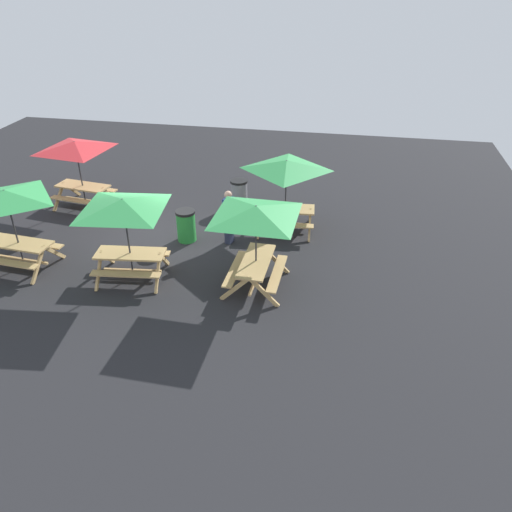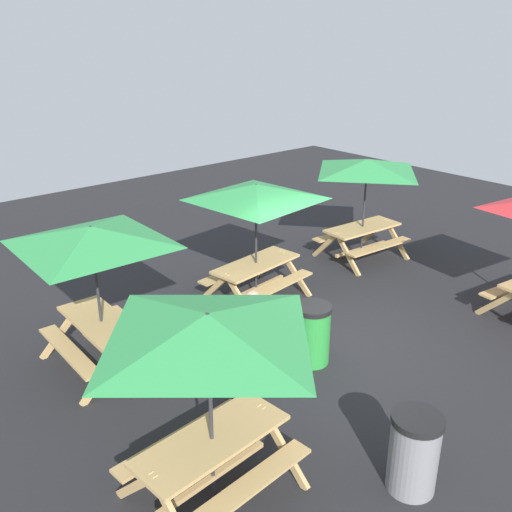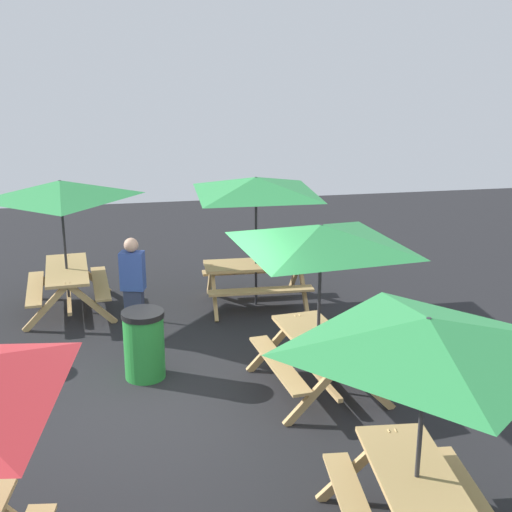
{
  "view_description": "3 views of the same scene",
  "coord_description": "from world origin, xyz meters",
  "px_view_note": "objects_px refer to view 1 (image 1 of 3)",
  "views": [
    {
      "loc": [
        5.32,
        -12.42,
        7.36
      ],
      "look_at": [
        3.31,
        -1.76,
        0.9
      ],
      "focal_mm": 35.0,
      "sensor_mm": 36.0,
      "label": 1
    },
    {
      "loc": [
        6.53,
        5.63,
        4.95
      ],
      "look_at": [
        0.0,
        -1.98,
        0.9
      ],
      "focal_mm": 40.0,
      "sensor_mm": 36.0,
      "label": 2
    },
    {
      "loc": [
        -8.4,
        0.43,
        4.54
      ],
      "look_at": [
        3.31,
        -1.76,
        0.9
      ],
      "focal_mm": 50.0,
      "sensor_mm": 36.0,
      "label": 3
    }
  ],
  "objects_px": {
    "picnic_table_4": "(7,201)",
    "trash_bin_gray": "(239,194)",
    "picnic_table_3": "(286,170)",
    "person_standing": "(229,216)",
    "picnic_table_1": "(76,151)",
    "picnic_table_0": "(124,210)",
    "trash_bin_green": "(186,225)",
    "picnic_table_2": "(256,217)"
  },
  "relations": [
    {
      "from": "picnic_table_4",
      "to": "trash_bin_gray",
      "type": "height_order",
      "value": "picnic_table_4"
    },
    {
      "from": "picnic_table_3",
      "to": "person_standing",
      "type": "relative_size",
      "value": 1.4
    },
    {
      "from": "picnic_table_3",
      "to": "picnic_table_4",
      "type": "height_order",
      "value": "same"
    },
    {
      "from": "picnic_table_3",
      "to": "picnic_table_1",
      "type": "bearing_deg",
      "value": 171.48
    },
    {
      "from": "picnic_table_0",
      "to": "person_standing",
      "type": "relative_size",
      "value": 1.68
    },
    {
      "from": "picnic_table_0",
      "to": "picnic_table_1",
      "type": "xyz_separation_m",
      "value": [
        -3.39,
        3.97,
        0.0
      ]
    },
    {
      "from": "picnic_table_4",
      "to": "person_standing",
      "type": "height_order",
      "value": "picnic_table_4"
    },
    {
      "from": "picnic_table_1",
      "to": "picnic_table_3",
      "type": "relative_size",
      "value": 1.2
    },
    {
      "from": "trash_bin_green",
      "to": "person_standing",
      "type": "distance_m",
      "value": 1.37
    },
    {
      "from": "picnic_table_2",
      "to": "person_standing",
      "type": "bearing_deg",
      "value": 31.09
    },
    {
      "from": "picnic_table_0",
      "to": "picnic_table_4",
      "type": "relative_size",
      "value": 1.2
    },
    {
      "from": "picnic_table_1",
      "to": "picnic_table_2",
      "type": "xyz_separation_m",
      "value": [
        6.71,
        -3.75,
        0.0
      ]
    },
    {
      "from": "picnic_table_1",
      "to": "person_standing",
      "type": "height_order",
      "value": "picnic_table_1"
    },
    {
      "from": "picnic_table_0",
      "to": "person_standing",
      "type": "xyz_separation_m",
      "value": [
        2.09,
        2.37,
        -1.1
      ]
    },
    {
      "from": "picnic_table_4",
      "to": "trash_bin_green",
      "type": "height_order",
      "value": "picnic_table_4"
    },
    {
      "from": "picnic_table_2",
      "to": "picnic_table_1",
      "type": "bearing_deg",
      "value": 62.32
    },
    {
      "from": "picnic_table_1",
      "to": "picnic_table_4",
      "type": "relative_size",
      "value": 1.2
    },
    {
      "from": "picnic_table_2",
      "to": "trash_bin_gray",
      "type": "xyz_separation_m",
      "value": [
        -1.47,
        4.66,
        -1.49
      ]
    },
    {
      "from": "trash_bin_green",
      "to": "picnic_table_1",
      "type": "bearing_deg",
      "value": 157.86
    },
    {
      "from": "person_standing",
      "to": "picnic_table_0",
      "type": "bearing_deg",
      "value": 154.55
    },
    {
      "from": "picnic_table_2",
      "to": "picnic_table_4",
      "type": "distance_m",
      "value": 6.52
    },
    {
      "from": "picnic_table_1",
      "to": "person_standing",
      "type": "bearing_deg",
      "value": -8.61
    },
    {
      "from": "picnic_table_2",
      "to": "picnic_table_4",
      "type": "relative_size",
      "value": 1.21
    },
    {
      "from": "trash_bin_gray",
      "to": "person_standing",
      "type": "height_order",
      "value": "person_standing"
    },
    {
      "from": "picnic_table_4",
      "to": "trash_bin_gray",
      "type": "bearing_deg",
      "value": 49.09
    },
    {
      "from": "picnic_table_1",
      "to": "trash_bin_green",
      "type": "relative_size",
      "value": 2.86
    },
    {
      "from": "picnic_table_4",
      "to": "person_standing",
      "type": "relative_size",
      "value": 1.4
    },
    {
      "from": "picnic_table_4",
      "to": "person_standing",
      "type": "xyz_separation_m",
      "value": [
        5.3,
        2.41,
        -1.1
      ]
    },
    {
      "from": "picnic_table_0",
      "to": "trash_bin_green",
      "type": "distance_m",
      "value": 2.83
    },
    {
      "from": "picnic_table_0",
      "to": "picnic_table_2",
      "type": "xyz_separation_m",
      "value": [
        3.31,
        0.22,
        0.0
      ]
    },
    {
      "from": "picnic_table_3",
      "to": "trash_bin_green",
      "type": "bearing_deg",
      "value": -161.39
    },
    {
      "from": "picnic_table_0",
      "to": "picnic_table_3",
      "type": "relative_size",
      "value": 1.2
    },
    {
      "from": "picnic_table_3",
      "to": "picnic_table_0",
      "type": "bearing_deg",
      "value": -140.66
    },
    {
      "from": "picnic_table_2",
      "to": "trash_bin_gray",
      "type": "bearing_deg",
      "value": 18.98
    },
    {
      "from": "picnic_table_4",
      "to": "picnic_table_0",
      "type": "bearing_deg",
      "value": 5.53
    },
    {
      "from": "picnic_table_3",
      "to": "person_standing",
      "type": "height_order",
      "value": "picnic_table_3"
    },
    {
      "from": "picnic_table_1",
      "to": "trash_bin_gray",
      "type": "height_order",
      "value": "picnic_table_1"
    },
    {
      "from": "picnic_table_2",
      "to": "trash_bin_gray",
      "type": "relative_size",
      "value": 2.89
    },
    {
      "from": "picnic_table_4",
      "to": "trash_bin_green",
      "type": "bearing_deg",
      "value": 34.82
    },
    {
      "from": "person_standing",
      "to": "picnic_table_1",
      "type": "bearing_deg",
      "value": 89.78
    },
    {
      "from": "picnic_table_1",
      "to": "picnic_table_4",
      "type": "height_order",
      "value": "same"
    },
    {
      "from": "trash_bin_gray",
      "to": "picnic_table_3",
      "type": "bearing_deg",
      "value": -38.53
    }
  ]
}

